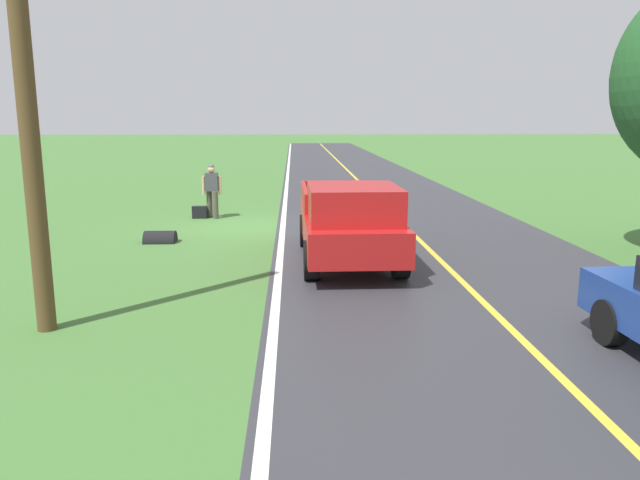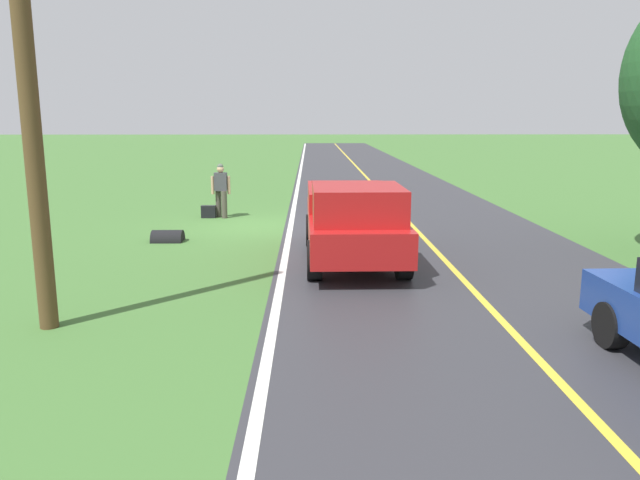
% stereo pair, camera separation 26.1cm
% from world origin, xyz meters
% --- Properties ---
extents(ground_plane, '(200.00, 200.00, 0.00)m').
position_xyz_m(ground_plane, '(0.00, 0.00, 0.00)').
color(ground_plane, '#427033').
extents(road_surface, '(7.69, 120.00, 0.00)m').
position_xyz_m(road_surface, '(-4.69, 0.00, 0.00)').
color(road_surface, '#333338').
rests_on(road_surface, ground).
extents(lane_edge_line, '(0.16, 117.60, 0.00)m').
position_xyz_m(lane_edge_line, '(-1.03, 0.00, 0.01)').
color(lane_edge_line, silver).
rests_on(lane_edge_line, ground).
extents(lane_centre_line, '(0.14, 117.60, 0.00)m').
position_xyz_m(lane_centre_line, '(-4.69, 0.00, 0.01)').
color(lane_centre_line, gold).
rests_on(lane_centre_line, ground).
extents(hitchhiker_walking, '(0.62, 0.51, 1.75)m').
position_xyz_m(hitchhiker_walking, '(1.27, -1.68, 0.98)').
color(hitchhiker_walking, '#4C473D').
rests_on(hitchhiker_walking, ground).
extents(suitcase_carried, '(0.46, 0.21, 0.40)m').
position_xyz_m(suitcase_carried, '(1.68, -1.59, 0.20)').
color(suitcase_carried, black).
rests_on(suitcase_carried, ground).
extents(pickup_truck_passing, '(2.15, 5.42, 1.82)m').
position_xyz_m(pickup_truck_passing, '(-2.59, 4.73, 0.97)').
color(pickup_truck_passing, '#B21919').
rests_on(pickup_truck_passing, ground).
extents(utility_pole_roadside, '(0.28, 0.28, 7.86)m').
position_xyz_m(utility_pole_roadside, '(2.45, 8.96, 3.93)').
color(utility_pole_roadside, brown).
rests_on(utility_pole_roadside, ground).
extents(drainage_culvert, '(0.80, 0.60, 0.60)m').
position_xyz_m(drainage_culvert, '(2.14, 2.24, 0.00)').
color(drainage_culvert, black).
rests_on(drainage_culvert, ground).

